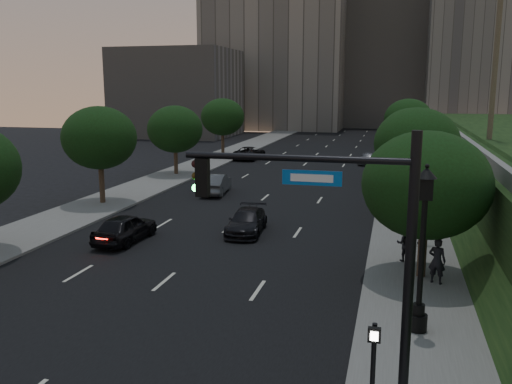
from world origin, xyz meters
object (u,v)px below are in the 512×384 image
(street_lamp, at_px, (422,257))
(pedestrian_a, at_px, (437,261))
(traffic_signal_mast, at_px, (361,271))
(sedan_mid_left, at_px, (216,184))
(sedan_near_left, at_px, (125,228))
(pedestrian_c, at_px, (423,227))
(sedan_far_right, at_px, (368,158))
(sedan_far_left, at_px, (250,153))
(sedan_near_right, at_px, (247,222))
(pedestrian_b, at_px, (405,244))

(street_lamp, xyz_separation_m, pedestrian_a, (0.87, 4.70, -1.55))
(traffic_signal_mast, xyz_separation_m, sedan_mid_left, (-12.33, 25.83, -2.90))
(sedan_near_left, relative_size, sedan_mid_left, 0.94)
(pedestrian_c, bearing_deg, street_lamp, 73.47)
(pedestrian_a, bearing_deg, sedan_far_right, -62.58)
(sedan_far_left, relative_size, sedan_near_right, 1.16)
(traffic_signal_mast, height_order, sedan_far_left, traffic_signal_mast)
(sedan_mid_left, distance_m, pedestrian_b, 19.31)
(traffic_signal_mast, bearing_deg, sedan_far_right, 92.54)
(sedan_mid_left, relative_size, pedestrian_b, 2.87)
(pedestrian_b, bearing_deg, sedan_far_left, -61.55)
(traffic_signal_mast, height_order, pedestrian_c, traffic_signal_mast)
(pedestrian_b, bearing_deg, sedan_near_right, -19.50)
(sedan_mid_left, height_order, sedan_far_right, sedan_mid_left)
(sedan_near_right, relative_size, pedestrian_b, 2.75)
(sedan_far_left, xyz_separation_m, pedestrian_b, (16.31, -33.48, 0.24))
(sedan_far_right, xyz_separation_m, pedestrian_a, (4.49, -35.25, 0.43))
(pedestrian_a, height_order, pedestrian_b, pedestrian_a)
(pedestrian_a, bearing_deg, sedan_mid_left, -27.49)
(sedan_mid_left, xyz_separation_m, pedestrian_c, (14.55, -10.76, 0.32))
(traffic_signal_mast, bearing_deg, pedestrian_c, 81.61)
(traffic_signal_mast, height_order, sedan_near_right, traffic_signal_mast)
(traffic_signal_mast, bearing_deg, pedestrian_a, 75.34)
(traffic_signal_mast, relative_size, pedestrian_a, 3.73)
(sedan_near_right, height_order, pedestrian_b, pedestrian_b)
(sedan_far_left, bearing_deg, sedan_mid_left, 103.16)
(sedan_near_left, height_order, sedan_far_right, sedan_near_left)
(sedan_far_right, height_order, pedestrian_b, pedestrian_b)
(sedan_far_left, distance_m, pedestrian_b, 37.24)
(traffic_signal_mast, relative_size, pedestrian_c, 3.73)
(street_lamp, xyz_separation_m, sedan_near_left, (-14.36, 7.44, -1.88))
(sedan_near_left, xyz_separation_m, sedan_far_left, (-2.26, 33.34, -0.03))
(traffic_signal_mast, xyz_separation_m, sedan_far_right, (-1.99, 44.81, -3.01))
(sedan_far_right, xyz_separation_m, pedestrian_b, (3.30, -32.64, 0.31))
(traffic_signal_mast, height_order, sedan_far_right, traffic_signal_mast)
(sedan_near_right, bearing_deg, pedestrian_b, -26.42)
(sedan_near_left, relative_size, sedan_far_right, 1.14)
(sedan_near_right, distance_m, pedestrian_c, 9.32)
(traffic_signal_mast, distance_m, sedan_mid_left, 28.77)
(sedan_near_right, distance_m, sedan_far_right, 29.70)
(sedan_far_left, distance_m, sedan_far_right, 13.03)
(sedan_near_left, bearing_deg, street_lamp, 155.00)
(traffic_signal_mast, relative_size, sedan_near_right, 1.56)
(sedan_near_right, bearing_deg, sedan_mid_left, 112.64)
(street_lamp, bearing_deg, pedestrian_a, 79.46)
(traffic_signal_mast, xyz_separation_m, pedestrian_a, (2.50, 9.56, -2.58))
(street_lamp, height_order, sedan_far_right, street_lamp)
(pedestrian_b, bearing_deg, sedan_mid_left, -42.55)
(sedan_far_right, bearing_deg, pedestrian_b, -75.64)
(sedan_mid_left, xyz_separation_m, pedestrian_b, (13.65, -13.66, 0.19))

